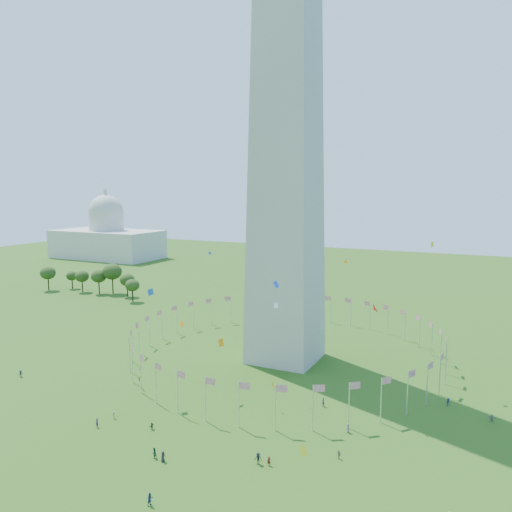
# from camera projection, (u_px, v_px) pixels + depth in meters

# --- Properties ---
(ground) EXTENTS (600.00, 600.00, 0.00)m
(ground) POSITION_uv_depth(u_px,v_px,m) (176.00, 445.00, 87.98)
(ground) COLOR #254C11
(ground) RESTS_ON ground
(washington_monument) EXTENTS (16.80, 16.80, 169.00)m
(washington_monument) POSITION_uv_depth(u_px,v_px,m) (288.00, 24.00, 121.23)
(washington_monument) COLOR #B9B3A4
(washington_monument) RESTS_ON ground
(flag_ring) EXTENTS (80.24, 80.24, 9.00)m
(flag_ring) POSITION_uv_depth(u_px,v_px,m) (285.00, 342.00, 131.94)
(flag_ring) COLOR silver
(flag_ring) RESTS_ON ground
(capitol_building) EXTENTS (70.00, 35.00, 46.00)m
(capitol_building) POSITION_uv_depth(u_px,v_px,m) (106.00, 223.00, 323.36)
(capitol_building) COLOR beige
(capitol_building) RESTS_ON ground
(crowd) EXTENTS (103.38, 60.96, 1.96)m
(crowd) POSITION_uv_depth(u_px,v_px,m) (174.00, 439.00, 88.06)
(crowd) COLOR #5F1615
(crowd) RESTS_ON ground
(kites_aloft) EXTENTS (90.47, 80.57, 30.38)m
(kites_aloft) POSITION_uv_depth(u_px,v_px,m) (295.00, 318.00, 100.84)
(kites_aloft) COLOR red
(kites_aloft) RESTS_ON ground
(tree_line_west) EXTENTS (54.62, 15.75, 12.81)m
(tree_line_west) POSITION_uv_depth(u_px,v_px,m) (97.00, 282.00, 214.05)
(tree_line_west) COLOR #35541C
(tree_line_west) RESTS_ON ground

